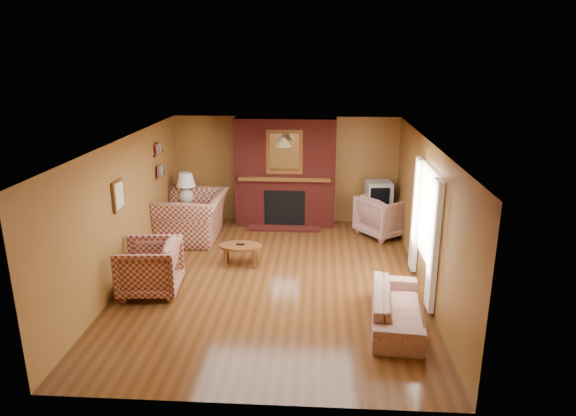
# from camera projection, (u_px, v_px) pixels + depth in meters

# --- Properties ---
(floor) EXTENTS (6.50, 6.50, 0.00)m
(floor) POSITION_uv_depth(u_px,v_px,m) (273.00, 280.00, 8.83)
(floor) COLOR #47290F
(floor) RESTS_ON ground
(ceiling) EXTENTS (6.50, 6.50, 0.00)m
(ceiling) POSITION_uv_depth(u_px,v_px,m) (272.00, 141.00, 8.12)
(ceiling) COLOR silver
(ceiling) RESTS_ON wall_back
(wall_back) EXTENTS (6.50, 0.00, 6.50)m
(wall_back) POSITION_uv_depth(u_px,v_px,m) (286.00, 170.00, 11.57)
(wall_back) COLOR brown
(wall_back) RESTS_ON floor
(wall_front) EXTENTS (6.50, 0.00, 6.50)m
(wall_front) POSITION_uv_depth(u_px,v_px,m) (245.00, 308.00, 5.37)
(wall_front) COLOR brown
(wall_front) RESTS_ON floor
(wall_left) EXTENTS (0.00, 6.50, 6.50)m
(wall_left) POSITION_uv_depth(u_px,v_px,m) (125.00, 211.00, 8.62)
(wall_left) COLOR brown
(wall_left) RESTS_ON floor
(wall_right) EXTENTS (0.00, 6.50, 6.50)m
(wall_right) POSITION_uv_depth(u_px,v_px,m) (426.00, 217.00, 8.32)
(wall_right) COLOR brown
(wall_right) RESTS_ON floor
(fireplace) EXTENTS (2.20, 0.82, 2.40)m
(fireplace) POSITION_uv_depth(u_px,v_px,m) (285.00, 173.00, 11.33)
(fireplace) COLOR #581813
(fireplace) RESTS_ON floor
(window_right) EXTENTS (0.10, 1.85, 2.00)m
(window_right) POSITION_uv_depth(u_px,v_px,m) (425.00, 225.00, 8.16)
(window_right) COLOR beige
(window_right) RESTS_ON wall_right
(bookshelf) EXTENTS (0.09, 0.55, 0.71)m
(bookshelf) POSITION_uv_depth(u_px,v_px,m) (160.00, 160.00, 10.30)
(bookshelf) COLOR brown
(bookshelf) RESTS_ON wall_left
(botanical_print) EXTENTS (0.05, 0.40, 0.50)m
(botanical_print) POSITION_uv_depth(u_px,v_px,m) (118.00, 196.00, 8.23)
(botanical_print) COLOR brown
(botanical_print) RESTS_ON wall_left
(pendant_light) EXTENTS (0.36, 0.36, 0.48)m
(pendant_light) POSITION_uv_depth(u_px,v_px,m) (283.00, 142.00, 10.43)
(pendant_light) COLOR black
(pendant_light) RESTS_ON ceiling
(plaid_loveseat) EXTENTS (1.30, 1.49, 0.96)m
(plaid_loveseat) POSITION_uv_depth(u_px,v_px,m) (193.00, 217.00, 10.64)
(plaid_loveseat) COLOR maroon
(plaid_loveseat) RESTS_ON floor
(plaid_armchair) EXTENTS (1.03, 1.01, 0.87)m
(plaid_armchair) POSITION_uv_depth(u_px,v_px,m) (149.00, 268.00, 8.25)
(plaid_armchair) COLOR maroon
(plaid_armchair) RESTS_ON floor
(floral_sofa) EXTENTS (0.86, 1.82, 0.52)m
(floral_sofa) POSITION_uv_depth(u_px,v_px,m) (397.00, 308.00, 7.34)
(floral_sofa) COLOR #B9A690
(floral_sofa) RESTS_ON floor
(floral_armchair) EXTENTS (1.31, 1.31, 0.86)m
(floral_armchair) POSITION_uv_depth(u_px,v_px,m) (384.00, 216.00, 10.85)
(floral_armchair) COLOR #B9A690
(floral_armchair) RESTS_ON floor
(coffee_table) EXTENTS (0.79, 0.49, 0.41)m
(coffee_table) POSITION_uv_depth(u_px,v_px,m) (240.00, 248.00, 9.36)
(coffee_table) COLOR brown
(coffee_table) RESTS_ON floor
(side_table) EXTENTS (0.48, 0.48, 0.60)m
(side_table) POSITION_uv_depth(u_px,v_px,m) (188.00, 217.00, 11.20)
(side_table) COLOR brown
(side_table) RESTS_ON floor
(table_lamp) EXTENTS (0.42, 0.42, 0.69)m
(table_lamp) POSITION_uv_depth(u_px,v_px,m) (186.00, 187.00, 11.00)
(table_lamp) COLOR silver
(table_lamp) RESTS_ON side_table
(tv_stand) EXTENTS (0.56, 0.52, 0.58)m
(tv_stand) POSITION_uv_depth(u_px,v_px,m) (377.00, 216.00, 11.29)
(tv_stand) COLOR black
(tv_stand) RESTS_ON floor
(crt_tv) EXTENTS (0.58, 0.58, 0.49)m
(crt_tv) POSITION_uv_depth(u_px,v_px,m) (379.00, 193.00, 11.12)
(crt_tv) COLOR #9A9CA1
(crt_tv) RESTS_ON tv_stand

